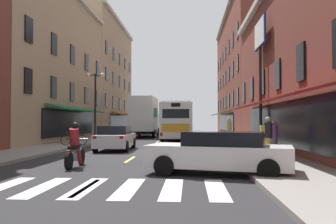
% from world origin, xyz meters
% --- Properties ---
extents(ground_plane, '(34.80, 80.00, 0.10)m').
position_xyz_m(ground_plane, '(0.00, 0.00, -0.05)').
color(ground_plane, '#28282B').
extents(lane_centre_dashes, '(0.14, 73.90, 0.01)m').
position_xyz_m(lane_centre_dashes, '(0.00, -0.25, 0.00)').
color(lane_centre_dashes, '#DBCC4C').
rests_on(lane_centre_dashes, ground).
extents(crosswalk_near, '(7.10, 2.80, 0.01)m').
position_xyz_m(crosswalk_near, '(0.00, -10.00, 0.00)').
color(crosswalk_near, silver).
rests_on(crosswalk_near, ground).
extents(sidewalk_left, '(3.00, 80.00, 0.14)m').
position_xyz_m(sidewalk_left, '(-5.90, 0.00, 0.07)').
color(sidewalk_left, gray).
rests_on(sidewalk_left, ground).
extents(sidewalk_right, '(3.00, 80.00, 0.14)m').
position_xyz_m(sidewalk_right, '(5.90, 0.00, 0.07)').
color(sidewalk_right, gray).
rests_on(sidewalk_right, ground).
extents(storefront_row_right, '(9.44, 79.90, 15.95)m').
position_xyz_m(storefront_row_right, '(11.38, 3.91, 6.39)').
color(storefront_row_right, '#9E8466').
rests_on(storefront_row_right, ground).
extents(billboard_sign, '(0.40, 2.92, 7.91)m').
position_xyz_m(billboard_sign, '(7.05, 2.98, 6.22)').
color(billboard_sign, black).
rests_on(billboard_sign, sidewalk_right).
extents(transit_bus, '(2.87, 12.11, 3.31)m').
position_xyz_m(transit_bus, '(1.44, 13.52, 1.73)').
color(transit_bus, silver).
rests_on(transit_bus, ground).
extents(box_truck, '(2.50, 8.36, 4.18)m').
position_xyz_m(box_truck, '(-2.14, 18.13, 2.14)').
color(box_truck, white).
rests_on(box_truck, ground).
extents(sedan_near, '(4.78, 2.79, 1.36)m').
position_xyz_m(sedan_near, '(3.60, -7.59, 0.70)').
color(sedan_near, silver).
rests_on(sedan_near, ground).
extents(sedan_mid, '(1.99, 4.31, 1.43)m').
position_xyz_m(sedan_mid, '(-1.68, 1.20, 0.72)').
color(sedan_mid, silver).
rests_on(sedan_mid, ground).
extents(sedan_far, '(2.00, 4.65, 1.49)m').
position_xyz_m(sedan_far, '(-2.27, 29.66, 0.75)').
color(sedan_far, black).
rests_on(sedan_far, ground).
extents(motorcycle_rider, '(0.62, 2.07, 1.66)m').
position_xyz_m(motorcycle_rider, '(-1.55, -6.26, 0.71)').
color(motorcycle_rider, black).
rests_on(motorcycle_rider, ground).
extents(bicycle_near, '(1.71, 0.48, 0.91)m').
position_xyz_m(bicycle_near, '(-4.85, 3.15, 0.50)').
color(bicycle_near, black).
rests_on(bicycle_near, sidewalk_left).
extents(pedestrian_near, '(0.51, 0.36, 1.74)m').
position_xyz_m(pedestrian_near, '(5.92, -3.94, 1.07)').
color(pedestrian_near, '#B29947').
rests_on(pedestrian_near, sidewalk_right).
extents(pedestrian_mid, '(0.36, 0.36, 1.60)m').
position_xyz_m(pedestrian_mid, '(6.45, -2.82, 0.96)').
color(pedestrian_mid, '#4C4C51').
rests_on(pedestrian_mid, sidewalk_right).
extents(pedestrian_far, '(0.36, 0.36, 1.83)m').
position_xyz_m(pedestrian_far, '(5.57, 7.09, 1.09)').
color(pedestrian_far, '#33663F').
rests_on(pedestrian_far, sidewalk_right).
extents(street_lamp_twin, '(1.42, 0.32, 5.31)m').
position_xyz_m(street_lamp_twin, '(-4.68, 7.56, 3.08)').
color(street_lamp_twin, black).
rests_on(street_lamp_twin, sidewalk_left).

